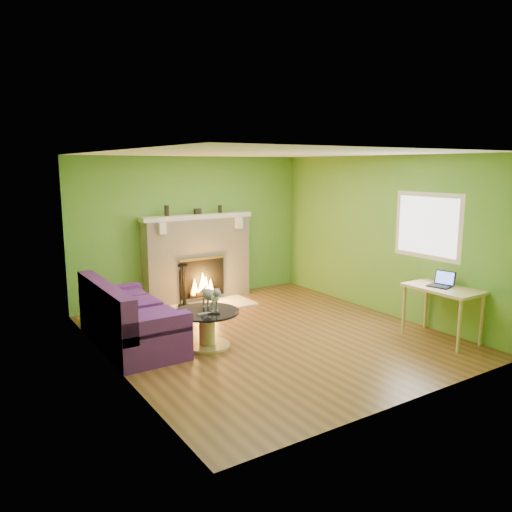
{
  "coord_description": "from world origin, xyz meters",
  "views": [
    {
      "loc": [
        -3.93,
        -5.73,
        2.44
      ],
      "look_at": [
        0.03,
        0.4,
        1.11
      ],
      "focal_mm": 35.0,
      "sensor_mm": 36.0,
      "label": 1
    }
  ],
  "objects": [
    {
      "name": "floor",
      "position": [
        0.0,
        0.0,
        0.0
      ],
      "size": [
        5.0,
        5.0,
        0.0
      ],
      "primitive_type": "plane",
      "color": "#583619",
      "rests_on": "ground"
    },
    {
      "name": "ceiling",
      "position": [
        0.0,
        0.0,
        2.6
      ],
      "size": [
        5.0,
        5.0,
        0.0
      ],
      "primitive_type": "plane",
      "rotation": [
        3.14,
        0.0,
        0.0
      ],
      "color": "white",
      "rests_on": "wall_back"
    },
    {
      "name": "wall_back",
      "position": [
        0.0,
        2.5,
        1.3
      ],
      "size": [
        5.0,
        0.0,
        5.0
      ],
      "primitive_type": "plane",
      "rotation": [
        1.57,
        0.0,
        0.0
      ],
      "color": "#51922F",
      "rests_on": "floor"
    },
    {
      "name": "wall_front",
      "position": [
        0.0,
        -2.5,
        1.3
      ],
      "size": [
        5.0,
        0.0,
        5.0
      ],
      "primitive_type": "plane",
      "rotation": [
        -1.57,
        0.0,
        0.0
      ],
      "color": "#51922F",
      "rests_on": "floor"
    },
    {
      "name": "wall_left",
      "position": [
        -2.25,
        0.0,
        1.3
      ],
      "size": [
        0.0,
        5.0,
        5.0
      ],
      "primitive_type": "plane",
      "rotation": [
        1.57,
        0.0,
        1.57
      ],
      "color": "#51922F",
      "rests_on": "floor"
    },
    {
      "name": "wall_right",
      "position": [
        2.25,
        0.0,
        1.3
      ],
      "size": [
        0.0,
        5.0,
        5.0
      ],
      "primitive_type": "plane",
      "rotation": [
        1.57,
        0.0,
        -1.57
      ],
      "color": "#51922F",
      "rests_on": "floor"
    },
    {
      "name": "window_frame",
      "position": [
        2.24,
        -0.9,
        1.55
      ],
      "size": [
        0.0,
        1.2,
        1.2
      ],
      "primitive_type": "plane",
      "rotation": [
        1.57,
        0.0,
        -1.57
      ],
      "color": "silver",
      "rests_on": "wall_right"
    },
    {
      "name": "window_pane",
      "position": [
        2.23,
        -0.9,
        1.55
      ],
      "size": [
        0.0,
        1.06,
        1.06
      ],
      "primitive_type": "plane",
      "rotation": [
        1.57,
        0.0,
        -1.57
      ],
      "color": "white",
      "rests_on": "wall_right"
    },
    {
      "name": "fireplace",
      "position": [
        0.0,
        2.32,
        0.77
      ],
      "size": [
        2.1,
        0.46,
        1.58
      ],
      "color": "beige",
      "rests_on": "floor"
    },
    {
      "name": "hearth",
      "position": [
        0.0,
        1.8,
        0.01
      ],
      "size": [
        1.5,
        0.75,
        0.03
      ],
      "primitive_type": "cube",
      "color": "beige",
      "rests_on": "floor"
    },
    {
      "name": "mantel",
      "position": [
        0.0,
        2.3,
        1.54
      ],
      "size": [
        2.1,
        0.28,
        0.08
      ],
      "primitive_type": "cube",
      "color": "beige",
      "rests_on": "fireplace"
    },
    {
      "name": "sofa",
      "position": [
        -1.86,
        0.74,
        0.35
      ],
      "size": [
        0.91,
        2.01,
        0.9
      ],
      "color": "#521B6A",
      "rests_on": "floor"
    },
    {
      "name": "coffee_table",
      "position": [
        -0.97,
        0.09,
        0.29
      ],
      "size": [
        0.88,
        0.88,
        0.5
      ],
      "color": "tan",
      "rests_on": "floor"
    },
    {
      "name": "desk",
      "position": [
        1.95,
        -1.46,
        0.67
      ],
      "size": [
        0.59,
        1.03,
        0.76
      ],
      "color": "tan",
      "rests_on": "floor"
    },
    {
      "name": "cat",
      "position": [
        -0.89,
        0.14,
        0.67
      ],
      "size": [
        0.21,
        0.54,
        0.34
      ],
      "primitive_type": null,
      "rotation": [
        0.0,
        0.0,
        -0.02
      ],
      "color": "slate",
      "rests_on": "coffee_table"
    },
    {
      "name": "remote_silver",
      "position": [
        -1.07,
        -0.03,
        0.51
      ],
      "size": [
        0.17,
        0.06,
        0.02
      ],
      "primitive_type": "cube",
      "rotation": [
        0.0,
        0.0,
        -0.06
      ],
      "color": "gray",
      "rests_on": "coffee_table"
    },
    {
      "name": "remote_black",
      "position": [
        -0.95,
        -0.09,
        0.51
      ],
      "size": [
        0.16,
        0.12,
        0.02
      ],
      "primitive_type": "cube",
      "rotation": [
        0.0,
        0.0,
        -0.57
      ],
      "color": "black",
      "rests_on": "coffee_table"
    },
    {
      "name": "laptop",
      "position": [
        1.93,
        -1.41,
        0.87
      ],
      "size": [
        0.31,
        0.34,
        0.22
      ],
      "primitive_type": null,
      "rotation": [
        0.0,
        0.0,
        0.22
      ],
      "color": "black",
      "rests_on": "desk"
    },
    {
      "name": "fire_tools",
      "position": [
        -0.47,
        1.95,
        0.41
      ],
      "size": [
        0.2,
        0.2,
        0.77
      ],
      "primitive_type": null,
      "color": "black",
      "rests_on": "hearth"
    },
    {
      "name": "mantel_vase_left",
      "position": [
        -0.57,
        2.33,
        1.67
      ],
      "size": [
        0.08,
        0.08,
        0.18
      ],
      "primitive_type": "cylinder",
      "color": "black",
      "rests_on": "mantel"
    },
    {
      "name": "mantel_vase_right",
      "position": [
        0.48,
        2.33,
        1.65
      ],
      "size": [
        0.07,
        0.07,
        0.14
      ],
      "primitive_type": "cylinder",
      "color": "black",
      "rests_on": "mantel"
    },
    {
      "name": "mantel_box",
      "position": [
        0.02,
        2.33,
        1.63
      ],
      "size": [
        0.12,
        0.08,
        0.1
      ],
      "primitive_type": "cube",
      "color": "black",
      "rests_on": "mantel"
    }
  ]
}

